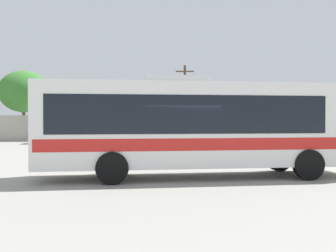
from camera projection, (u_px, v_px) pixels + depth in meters
The scene contains 8 objects.
ground_plane at pixel (159, 154), 24.35m from camera, with size 300.00×300.00×0.00m, color gray.
perimeter_wall at pixel (148, 128), 38.84m from camera, with size 80.00×0.30×2.39m, color #9E998C.
coach_bus_white_red at pixel (196, 124), 14.58m from camera, with size 11.41×3.13×3.54m.
parked_car_leftmost_grey at pixel (56, 134), 34.53m from camera, with size 4.27×2.06×1.48m.
parked_car_second_silver at pixel (127, 134), 34.87m from camera, with size 4.22×2.04×1.48m.
utility_pole_near at pixel (185, 101), 41.15m from camera, with size 1.80×0.36×7.41m.
roadside_tree_left at pixel (24, 92), 44.05m from camera, with size 5.24×5.24×7.23m.
roadside_tree_midleft at pixel (119, 100), 41.82m from camera, with size 4.94×4.94×6.06m.
Camera 1 is at (-1.70, -14.27, 2.07)m, focal length 44.06 mm.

